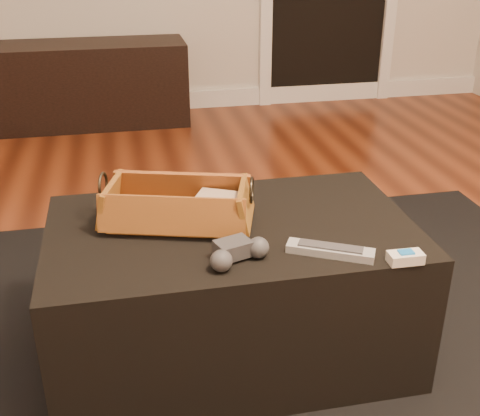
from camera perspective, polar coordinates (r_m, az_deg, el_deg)
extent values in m
cube|color=brown|center=(1.84, -3.40, -14.89)|extent=(5.00, 5.50, 0.01)
cube|color=white|center=(4.28, -9.00, 9.89)|extent=(5.00, 0.04, 0.12)
cube|color=black|center=(4.01, -14.71, 11.27)|extent=(1.31, 0.45, 0.51)
cube|color=black|center=(1.84, -0.43, -14.27)|extent=(2.60, 2.00, 0.01)
cube|color=black|center=(1.75, -0.78, -7.79)|extent=(1.00, 0.60, 0.42)
cube|color=black|center=(1.65, -6.70, -0.82)|extent=(0.22, 0.09, 0.02)
cube|color=tan|center=(1.66, -2.11, 0.31)|extent=(0.13, 0.12, 0.06)
cube|color=#B26528|center=(1.66, -5.88, -1.18)|extent=(0.39, 0.26, 0.01)
cube|color=#A05824|center=(1.72, -5.44, 1.88)|extent=(0.38, 0.14, 0.10)
cube|color=#A45925|center=(1.56, -6.55, -0.74)|extent=(0.38, 0.14, 0.10)
cube|color=#A26824|center=(1.62, 0.55, 0.40)|extent=(0.09, 0.20, 0.10)
cube|color=#AB6C26|center=(1.68, -12.23, 0.85)|extent=(0.09, 0.20, 0.10)
torus|color=black|center=(1.60, 1.10, 1.71)|extent=(0.03, 0.07, 0.07)
torus|color=#332D22|center=(1.67, -12.85, 2.13)|extent=(0.03, 0.07, 0.07)
cube|color=#353437|center=(1.47, -0.66, -3.86)|extent=(0.10, 0.08, 0.04)
sphere|color=#3C3B3F|center=(1.43, -1.78, -5.03)|extent=(0.07, 0.07, 0.05)
sphere|color=#3C3C3F|center=(1.48, 1.75, -3.78)|extent=(0.07, 0.07, 0.05)
cube|color=#B2B5BA|center=(1.52, 8.56, -4.03)|extent=(0.22, 0.14, 0.02)
cube|color=#39383C|center=(1.51, 8.59, -3.61)|extent=(0.16, 0.11, 0.00)
cube|color=silver|center=(1.52, 15.41, -4.56)|extent=(0.09, 0.04, 0.03)
cube|color=#1A7CE3|center=(1.51, 15.48, -4.06)|extent=(0.04, 0.03, 0.01)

